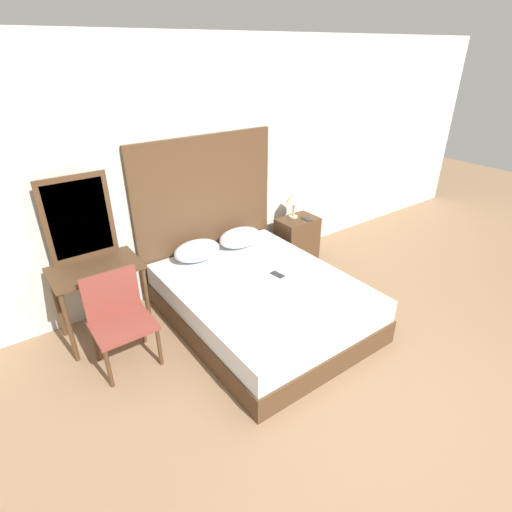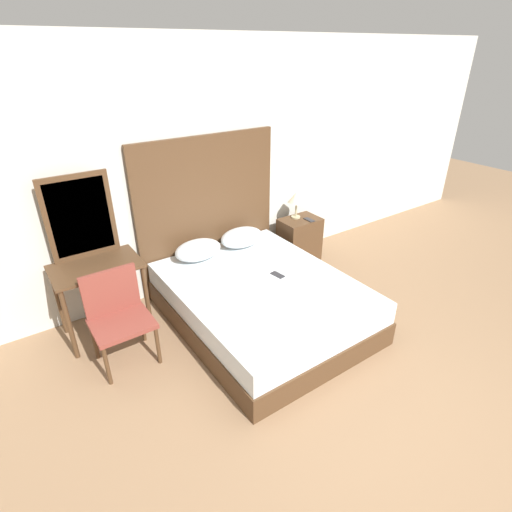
% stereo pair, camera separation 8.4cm
% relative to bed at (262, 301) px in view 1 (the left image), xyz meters
% --- Properties ---
extents(ground_plane, '(16.00, 16.00, 0.00)m').
position_rel_bed_xyz_m(ground_plane, '(-0.04, -1.58, -0.23)').
color(ground_plane, '#8C6B4C').
extents(wall_back, '(10.00, 0.06, 2.70)m').
position_rel_bed_xyz_m(wall_back, '(-0.04, 1.14, 1.12)').
color(wall_back, silver).
rests_on(wall_back, ground_plane).
extents(bed, '(1.64, 2.08, 0.47)m').
position_rel_bed_xyz_m(bed, '(0.00, 0.00, 0.00)').
color(bed, '#4C331E').
rests_on(bed, ground_plane).
extents(headboard, '(1.72, 0.05, 1.74)m').
position_rel_bed_xyz_m(headboard, '(0.00, 1.07, 0.64)').
color(headboard, '#4C331E').
rests_on(headboard, ground_plane).
extents(pillow_left, '(0.53, 0.36, 0.21)m').
position_rel_bed_xyz_m(pillow_left, '(-0.29, 0.81, 0.34)').
color(pillow_left, silver).
rests_on(pillow_left, bed).
extents(pillow_right, '(0.53, 0.36, 0.21)m').
position_rel_bed_xyz_m(pillow_right, '(0.29, 0.81, 0.34)').
color(pillow_right, silver).
rests_on(pillow_right, bed).
extents(phone_on_bed, '(0.09, 0.16, 0.01)m').
position_rel_bed_xyz_m(phone_on_bed, '(0.21, 0.02, 0.24)').
color(phone_on_bed, '#232328').
rests_on(phone_on_bed, bed).
extents(nightstand, '(0.52, 0.36, 0.59)m').
position_rel_bed_xyz_m(nightstand, '(1.19, 0.81, 0.06)').
color(nightstand, '#4C331E').
rests_on(nightstand, ground_plane).
extents(table_lamp, '(0.22, 0.22, 0.36)m').
position_rel_bed_xyz_m(table_lamp, '(1.17, 0.88, 0.63)').
color(table_lamp, tan).
rests_on(table_lamp, nightstand).
extents(phone_on_nightstand, '(0.07, 0.15, 0.01)m').
position_rel_bed_xyz_m(phone_on_nightstand, '(1.26, 0.72, 0.36)').
color(phone_on_nightstand, '#232328').
rests_on(phone_on_nightstand, nightstand).
extents(vanity_desk, '(0.80, 0.53, 0.76)m').
position_rel_bed_xyz_m(vanity_desk, '(-1.38, 0.74, 0.38)').
color(vanity_desk, '#4C331E').
rests_on(vanity_desk, ground_plane).
extents(vanity_mirror, '(0.61, 0.03, 0.81)m').
position_rel_bed_xyz_m(vanity_mirror, '(-1.38, 0.98, 0.93)').
color(vanity_mirror, '#4C331E').
rests_on(vanity_mirror, vanity_desk).
extents(chair, '(0.51, 0.44, 0.86)m').
position_rel_bed_xyz_m(chair, '(-1.36, 0.29, 0.26)').
color(chair, brown).
rests_on(chair, ground_plane).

